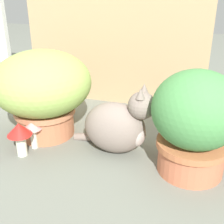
% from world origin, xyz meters
% --- Properties ---
extents(ground_plane, '(6.00, 6.00, 0.00)m').
position_xyz_m(ground_plane, '(0.00, 0.00, 0.00)').
color(ground_plane, slate).
extents(cardboard_backdrop, '(1.02, 0.03, 0.98)m').
position_xyz_m(cardboard_backdrop, '(-0.04, 0.54, 0.49)').
color(cardboard_backdrop, tan).
rests_on(cardboard_backdrop, ground).
extents(grass_planter, '(0.44, 0.44, 0.40)m').
position_xyz_m(grass_planter, '(-0.24, 0.07, 0.22)').
color(grass_planter, '#B46946').
rests_on(grass_planter, ground).
extents(leafy_planter, '(0.32, 0.32, 0.40)m').
position_xyz_m(leafy_planter, '(0.43, -0.04, 0.21)').
color(leafy_planter, '#BB6445').
rests_on(leafy_planter, ground).
extents(cat, '(0.37, 0.18, 0.32)m').
position_xyz_m(cat, '(0.13, 0.02, 0.12)').
color(cat, slate).
rests_on(cat, ground).
extents(mushroom_ornament_pink, '(0.08, 0.08, 0.13)m').
position_xyz_m(mushroom_ornament_pink, '(-0.23, -0.06, 0.09)').
color(mushroom_ornament_pink, beige).
rests_on(mushroom_ornament_pink, ground).
extents(mushroom_ornament_red, '(0.10, 0.10, 0.15)m').
position_xyz_m(mushroom_ornament_red, '(-0.25, -0.13, 0.10)').
color(mushroom_ornament_red, silver).
rests_on(mushroom_ornament_red, ground).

